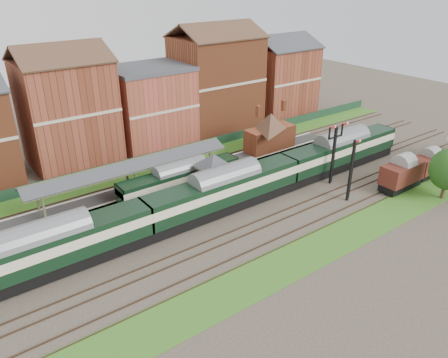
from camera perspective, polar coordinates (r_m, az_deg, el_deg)
ground at (r=54.30m, az=3.31°, el=-2.93°), size 160.00×160.00×0.00m
grass_back at (r=66.10m, az=-5.54°, el=2.46°), size 90.00×4.50×0.06m
grass_front at (r=47.09m, az=12.72°, el=-8.48°), size 90.00×5.00×0.06m
fence at (r=67.42m, az=-6.45°, el=3.55°), size 90.00×0.12×1.50m
platform at (r=58.70m, az=-6.54°, el=-0.21°), size 55.00×3.40×1.00m
signal_box at (r=53.52m, az=-1.30°, el=0.49°), size 5.40×5.40×6.00m
brick_hut at (r=58.89m, az=5.09°, el=0.70°), size 3.20×2.64×2.94m
station_building at (r=66.68m, az=6.06°, el=6.27°), size 8.10×8.10×5.90m
canopy at (r=54.60m, az=-12.18°, el=2.01°), size 26.00×3.89×4.08m
semaphore_bracket at (r=58.65m, az=14.14°, el=3.54°), size 3.60×0.25×8.18m
semaphore_siding at (r=54.83m, az=16.26°, el=1.15°), size 1.23×0.25×8.00m
yard_lamp at (r=64.07m, az=27.21°, el=2.67°), size 2.60×0.22×7.00m
town_backdrop at (r=71.20m, az=-9.74°, el=9.88°), size 69.00×10.00×16.00m
dmu_train at (r=50.96m, az=0.13°, el=-1.43°), size 61.55×3.23×4.73m
platform_railcar at (r=55.01m, az=-5.70°, el=-0.02°), size 16.46×2.60×3.79m
goods_van_a at (r=66.24m, az=25.20°, el=1.82°), size 5.45×2.36×3.31m
goods_van_b at (r=60.88m, az=22.22°, el=0.63°), size 6.24×2.70×3.79m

